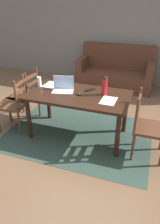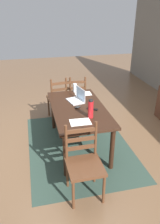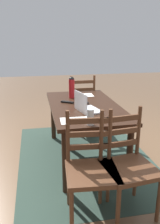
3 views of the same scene
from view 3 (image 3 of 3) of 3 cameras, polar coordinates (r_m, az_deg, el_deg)
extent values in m
plane|color=brown|center=(3.29, 0.96, -10.62)|extent=(14.00, 14.00, 0.00)
cube|color=#2D4238|center=(3.29, 0.96, -10.57)|extent=(2.35, 1.71, 0.01)
cube|color=black|center=(3.02, 1.03, 1.38)|extent=(1.56, 0.85, 0.04)
cylinder|color=black|center=(2.63, 11.69, -10.18)|extent=(0.07, 0.07, 0.69)
cylinder|color=black|center=(3.85, 3.80, -0.70)|extent=(0.07, 0.07, 0.69)
cylinder|color=black|center=(2.47, -3.50, -11.81)|extent=(0.07, 0.07, 0.69)
cylinder|color=black|center=(3.74, -6.40, -1.34)|extent=(0.07, 0.07, 0.69)
cube|color=#56331E|center=(2.10, 2.88, -14.33)|extent=(0.48, 0.48, 0.04)
cylinder|color=#56331E|center=(2.12, 9.12, -22.01)|extent=(0.04, 0.04, 0.43)
cylinder|color=#56331E|center=(2.07, -2.00, -22.98)|extent=(0.04, 0.04, 0.43)
cylinder|color=#56331E|center=(2.41, 6.71, -16.35)|extent=(0.04, 0.04, 0.43)
cylinder|color=#56331E|center=(2.37, -2.72, -16.99)|extent=(0.04, 0.04, 0.43)
cylinder|color=#56331E|center=(2.19, 7.11, -5.61)|extent=(0.04, 0.04, 0.50)
cylinder|color=#56331E|center=(2.14, -2.92, -6.08)|extent=(0.04, 0.04, 0.50)
cube|color=#56331E|center=(2.20, 2.12, -8.26)|extent=(0.06, 0.36, 0.05)
cube|color=#56331E|center=(2.14, 2.16, -5.25)|extent=(0.06, 0.36, 0.05)
cube|color=#56331E|center=(2.10, 2.20, -2.11)|extent=(0.06, 0.36, 0.05)
cube|color=#56331E|center=(2.19, 11.72, -13.16)|extent=(0.49, 0.49, 0.04)
cylinder|color=#56331E|center=(2.29, 18.22, -19.41)|extent=(0.04, 0.04, 0.43)
cylinder|color=#56331E|center=(2.11, 9.21, -22.12)|extent=(0.04, 0.04, 0.43)
cylinder|color=#56331E|center=(2.54, 13.05, -14.83)|extent=(0.04, 0.04, 0.43)
cylinder|color=#56331E|center=(2.39, 4.86, -16.72)|extent=(0.04, 0.04, 0.43)
cylinder|color=#56331E|center=(2.33, 13.75, -4.56)|extent=(0.04, 0.04, 0.50)
cylinder|color=#56331E|center=(2.16, 5.09, -5.89)|extent=(0.04, 0.04, 0.50)
cube|color=#56331E|center=(2.28, 9.45, -7.53)|extent=(0.07, 0.36, 0.05)
cube|color=#56331E|center=(2.23, 9.62, -4.62)|extent=(0.07, 0.36, 0.05)
cube|color=#56331E|center=(2.18, 9.78, -1.58)|extent=(0.07, 0.36, 0.05)
cube|color=#56331E|center=(4.17, 0.08, 2.25)|extent=(0.44, 0.44, 0.04)
cylinder|color=#56331E|center=(4.38, -2.86, -0.20)|extent=(0.04, 0.04, 0.43)
cylinder|color=#56331E|center=(4.45, 1.98, 0.11)|extent=(0.04, 0.04, 0.43)
cylinder|color=#56331E|center=(4.03, -2.02, -1.83)|extent=(0.04, 0.04, 0.43)
cylinder|color=#56331E|center=(4.10, 3.22, -1.47)|extent=(0.04, 0.04, 0.43)
cylinder|color=#56331E|center=(3.88, -2.07, 4.89)|extent=(0.04, 0.04, 0.50)
cylinder|color=#56331E|center=(3.96, 3.38, 5.13)|extent=(0.04, 0.04, 0.50)
cube|color=#56331E|center=(3.94, 0.68, 3.60)|extent=(0.03, 0.36, 0.05)
cube|color=#56331E|center=(3.91, 0.68, 5.37)|extent=(0.03, 0.36, 0.05)
cube|color=#56331E|center=(3.89, 0.69, 7.17)|extent=(0.03, 0.36, 0.05)
cube|color=silver|center=(2.77, 2.12, 0.48)|extent=(0.36, 0.29, 0.02)
cube|color=silver|center=(2.69, 0.14, 2.49)|extent=(0.31, 0.09, 0.21)
cube|color=#A5CCEA|center=(2.70, 0.25, 2.51)|extent=(0.29, 0.07, 0.19)
cylinder|color=red|center=(3.32, -2.00, 5.58)|extent=(0.08, 0.08, 0.26)
sphere|color=black|center=(3.30, -2.02, 7.78)|extent=(0.07, 0.07, 0.07)
cylinder|color=silver|center=(2.31, 2.49, -1.22)|extent=(0.07, 0.07, 0.16)
ellipsoid|color=black|center=(3.03, 1.26, 2.15)|extent=(0.09, 0.11, 0.03)
cube|color=black|center=(3.10, -3.04, 2.38)|extent=(0.13, 0.16, 0.02)
cube|color=white|center=(3.49, 0.68, 4.01)|extent=(0.22, 0.30, 0.00)
cube|color=white|center=(2.45, -1.20, -2.04)|extent=(0.22, 0.30, 0.00)
camera|label=1|loc=(5.20, 33.02, 20.56)|focal=34.79mm
camera|label=2|loc=(6.24, 1.43, 24.30)|focal=36.10mm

